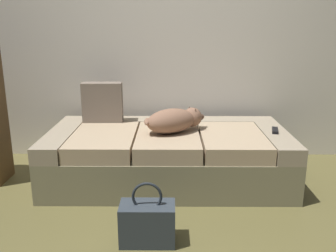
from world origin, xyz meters
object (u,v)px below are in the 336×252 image
object	(u,v)px
couch	(168,155)
throw_pillow	(103,102)
tv_remote	(275,130)
handbag	(147,222)
dog_tan	(175,120)

from	to	relation	value
couch	throw_pillow	distance (m)	0.74
tv_remote	throw_pillow	bearing A→B (deg)	-178.64
tv_remote	handbag	xyz separation A→B (m)	(-0.96, -0.88, -0.31)
couch	dog_tan	xyz separation A→B (m)	(0.05, -0.04, 0.31)
dog_tan	handbag	world-z (taller)	dog_tan
couch	handbag	world-z (taller)	couch
tv_remote	dog_tan	bearing A→B (deg)	-165.36
couch	dog_tan	distance (m)	0.32
tv_remote	throw_pillow	size ratio (longest dim) A/B	0.44
couch	throw_pillow	xyz separation A→B (m)	(-0.57, 0.28, 0.38)
tv_remote	couch	bearing A→B (deg)	-168.39
couch	handbag	size ratio (longest dim) A/B	5.02
handbag	dog_tan	bearing A→B (deg)	79.09
couch	dog_tan	world-z (taller)	dog_tan
couch	tv_remote	world-z (taller)	tv_remote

